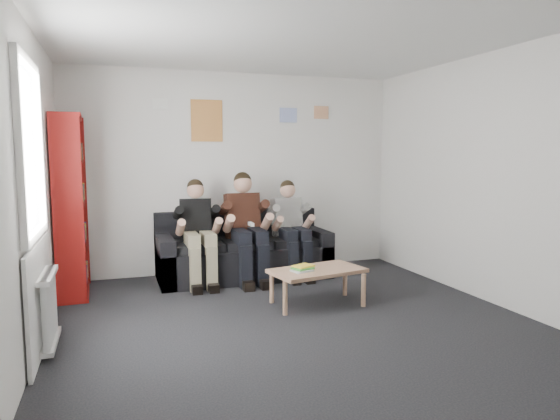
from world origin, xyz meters
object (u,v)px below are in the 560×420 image
at_px(bookshelf, 72,206).
at_px(person_right, 292,229).
at_px(sofa, 243,254).
at_px(person_middle, 247,228).
at_px(person_left, 198,232).
at_px(coffee_table, 317,273).

relative_size(bookshelf, person_right, 1.62).
height_order(sofa, person_middle, person_middle).
distance_m(person_left, person_middle, 0.61).
relative_size(coffee_table, person_left, 0.75).
relative_size(sofa, person_right, 1.73).
xyz_separation_m(bookshelf, person_middle, (2.04, -0.05, -0.34)).
height_order(coffee_table, person_right, person_right).
bearing_deg(bookshelf, person_right, -2.77).
xyz_separation_m(bookshelf, person_right, (2.66, -0.04, -0.39)).
bearing_deg(person_right, coffee_table, -98.78).
xyz_separation_m(person_left, person_right, (1.22, 0.00, -0.01)).
bearing_deg(coffee_table, person_right, 82.50).
bearing_deg(person_left, bookshelf, -173.53).
height_order(person_left, person_right, person_left).
distance_m(coffee_table, person_middle, 1.36).
height_order(person_middle, person_right, person_middle).
xyz_separation_m(sofa, person_middle, (-0.00, -0.20, 0.38)).
bearing_deg(person_right, sofa, 160.87).
bearing_deg(coffee_table, person_left, 130.38).
height_order(coffee_table, person_left, person_left).
relative_size(person_left, person_middle, 0.94).
distance_m(sofa, person_right, 0.72).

